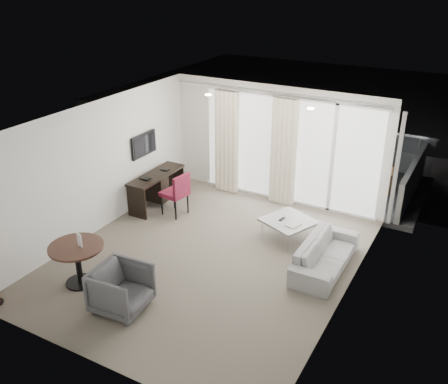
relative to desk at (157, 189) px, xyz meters
The scene contains 27 objects.
floor 2.59m from the desk, 33.31° to the right, with size 5.00×6.00×0.00m, color #61594D.
ceiling 3.40m from the desk, 33.31° to the right, with size 5.00×6.00×0.00m, color white.
wall_left 1.73m from the desk, 104.38° to the right, with size 0.00×6.00×2.60m, color silver.
wall_right 4.94m from the desk, 16.86° to the right, with size 0.00×6.00×2.60m, color silver.
wall_front 4.99m from the desk, 64.10° to the right, with size 5.00×0.00×2.60m, color silver.
window_panel 3.02m from the desk, 32.91° to the left, with size 4.00×0.02×2.38m, color white, non-canonical shape.
window_frame 3.02m from the desk, 32.67° to the left, with size 4.10×0.06×2.44m, color white, non-canonical shape.
curtain_left 1.92m from the desk, 55.02° to the left, with size 0.60×0.20×2.38m, color beige, non-canonical shape.
curtain_right 2.90m from the desk, 30.62° to the left, with size 0.60×0.20×2.38m, color beige, non-canonical shape.
curtain_track 3.31m from the desk, 33.46° to the left, with size 4.80×0.04×0.04m, color #B2B2B7, non-canonical shape.
downlight_a 2.55m from the desk, ahead, with size 0.12×0.12×0.02m, color #FFE0B2.
downlight_b 4.02m from the desk, ahead, with size 0.12×0.12×0.02m, color #FFE0B2.
desk is the anchor object (origin of this frame).
tv 1.04m from the desk, behind, with size 0.05×0.80×0.50m, color black, non-canonical shape.
desk_chair 0.64m from the desk, 18.09° to the right, with size 0.52×0.49×0.95m, color maroon, non-canonical shape.
round_table 3.17m from the desk, 78.42° to the right, with size 0.91×0.91×0.72m, color #392118, non-canonical shape.
menu_card 3.18m from the desk, 77.03° to the right, with size 0.13×0.02×0.24m, color white, non-canonical shape.
tub_armchair 3.72m from the desk, 62.70° to the right, with size 0.78×0.81×0.73m, color #404043.
coffee_table 3.13m from the desk, ahead, with size 0.87×0.87×0.39m, color gray, non-canonical shape.
remote 3.00m from the desk, ahead, with size 0.05×0.18×0.02m, color black, non-canonical shape.
magazine 3.28m from the desk, ahead, with size 0.20×0.25×0.01m, color gray, non-canonical shape.
sofa 4.16m from the desk, ahead, with size 1.83×0.72×0.54m, color gray.
terrace_slab 3.96m from the desk, 51.75° to the left, with size 5.60×3.00×0.12m, color #4D4D50.
rattan_chair_a 4.23m from the desk, 44.19° to the left, with size 0.61×0.61×0.90m, color brown, non-canonical shape.
rattan_chair_b 5.06m from the desk, 33.90° to the left, with size 0.50×0.50×0.73m, color brown, non-canonical shape.
rattan_table 3.88m from the desk, 35.44° to the left, with size 0.53×0.53×0.53m, color brown, non-canonical shape.
balustrade 5.16m from the desk, 61.77° to the left, with size 5.50×0.06×1.05m, color #B2B2B7, non-canonical shape.
Camera 1 is at (4.01, -6.70, 4.93)m, focal length 40.00 mm.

